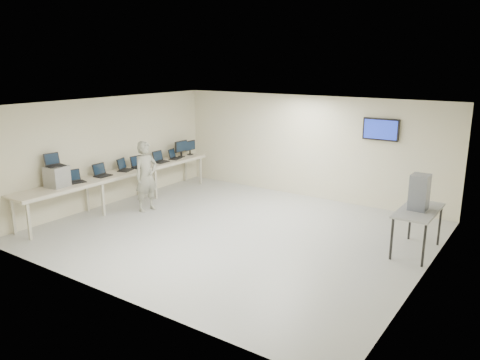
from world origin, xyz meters
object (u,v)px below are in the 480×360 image
Objects in this scene: workbench at (122,174)px; side_table at (418,213)px; equipment_box at (57,177)px; soldier at (146,176)px.

workbench is 7.27m from side_table.
workbench is 12.64× the size of equipment_box.
side_table is at bearing -71.24° from soldier.
workbench is 4.07× the size of side_table.
soldier is 1.20× the size of side_table.
soldier is (0.91, 1.89, -0.25)m from equipment_box.
soldier is at bearing -170.35° from side_table.
equipment_box is 7.84m from side_table.
side_table is at bearing 8.77° from workbench.
workbench is at bearing 80.02° from equipment_box.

